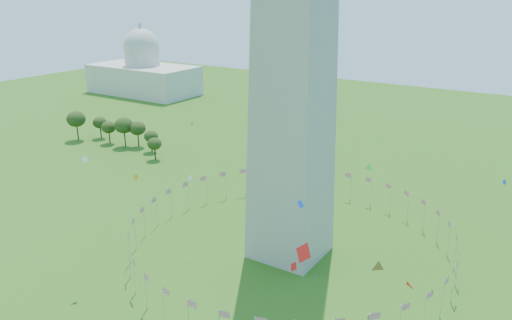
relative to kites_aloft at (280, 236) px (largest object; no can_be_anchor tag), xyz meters
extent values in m
cylinder|color=silver|center=(28.28, 25.64, -14.84)|extent=(0.24, 0.24, 9.00)
cylinder|color=silver|center=(27.67, 32.59, -14.84)|extent=(0.24, 0.24, 9.00)
cylinder|color=silver|center=(25.87, 39.32, -14.84)|extent=(0.24, 0.24, 9.00)
cylinder|color=silver|center=(22.92, 45.64, -14.84)|extent=(0.24, 0.24, 9.00)
cylinder|color=silver|center=(18.92, 51.35, -14.84)|extent=(0.24, 0.24, 9.00)
cylinder|color=silver|center=(13.99, 56.28, -14.84)|extent=(0.24, 0.24, 9.00)
cylinder|color=silver|center=(8.28, 60.28, -14.84)|extent=(0.24, 0.24, 9.00)
cylinder|color=silver|center=(1.96, 63.23, -14.84)|extent=(0.24, 0.24, 9.00)
cylinder|color=silver|center=(-4.77, 65.03, -14.84)|extent=(0.24, 0.24, 9.00)
cylinder|color=silver|center=(-11.72, 65.64, -14.84)|extent=(0.24, 0.24, 9.00)
cylinder|color=silver|center=(-18.66, 65.03, -14.84)|extent=(0.24, 0.24, 9.00)
cylinder|color=silver|center=(-25.40, 63.23, -14.84)|extent=(0.24, 0.24, 9.00)
cylinder|color=silver|center=(-31.72, 60.28, -14.84)|extent=(0.24, 0.24, 9.00)
cylinder|color=silver|center=(-37.43, 56.28, -14.84)|extent=(0.24, 0.24, 9.00)
cylinder|color=silver|center=(-42.36, 51.35, -14.84)|extent=(0.24, 0.24, 9.00)
cylinder|color=silver|center=(-46.36, 45.64, -14.84)|extent=(0.24, 0.24, 9.00)
cylinder|color=silver|center=(-49.31, 39.32, -14.84)|extent=(0.24, 0.24, 9.00)
cylinder|color=silver|center=(-51.11, 32.59, -14.84)|extent=(0.24, 0.24, 9.00)
cylinder|color=silver|center=(-51.72, 25.64, -14.84)|extent=(0.24, 0.24, 9.00)
cylinder|color=silver|center=(-51.11, 18.69, -14.84)|extent=(0.24, 0.24, 9.00)
cylinder|color=silver|center=(-49.31, 11.96, -14.84)|extent=(0.24, 0.24, 9.00)
cylinder|color=silver|center=(-46.36, 5.64, -14.84)|extent=(0.24, 0.24, 9.00)
cylinder|color=silver|center=(-42.36, -0.07, -14.84)|extent=(0.24, 0.24, 9.00)
cylinder|color=silver|center=(-37.43, -5.00, -14.84)|extent=(0.24, 0.24, 9.00)
cylinder|color=silver|center=(-31.72, -9.00, -14.84)|extent=(0.24, 0.24, 9.00)
cylinder|color=silver|center=(-25.40, -11.95, -14.84)|extent=(0.24, 0.24, 9.00)
cylinder|color=silver|center=(-18.66, -13.75, -14.84)|extent=(0.24, 0.24, 9.00)
cylinder|color=silver|center=(-11.72, -14.36, -14.84)|extent=(0.24, 0.24, 9.00)
cylinder|color=silver|center=(25.87, 11.96, -14.84)|extent=(0.24, 0.24, 9.00)
cylinder|color=silver|center=(27.67, 18.69, -14.84)|extent=(0.24, 0.24, 9.00)
imported|color=gray|center=(15.72, 9.47, -18.34)|extent=(0.82, 1.35, 2.01)
plane|color=red|center=(26.49, -5.53, 1.33)|extent=(1.47, 1.91, 2.00)
plane|color=red|center=(23.95, -37.56, 21.52)|extent=(1.80, 1.08, 2.09)
plane|color=white|center=(-45.01, -8.18, 9.58)|extent=(0.50, 1.85, 1.83)
plane|color=green|center=(-56.74, 42.34, 4.87)|extent=(0.31, 1.60, 1.62)
plane|color=white|center=(-34.09, 13.94, 0.39)|extent=(1.08, 0.90, 1.41)
plane|color=blue|center=(2.05, 4.25, 5.53)|extent=(1.64, 0.91, 1.62)
plane|color=blue|center=(34.38, 29.08, 8.79)|extent=(0.91, 0.71, 1.09)
plane|color=blue|center=(2.37, 12.01, -14.34)|extent=(1.38, 1.49, 1.72)
plane|color=red|center=(-2.17, 10.06, -12.62)|extent=(1.60, 1.28, 2.00)
plane|color=orange|center=(-72.60, 31.79, -13.19)|extent=(0.99, 1.48, 1.57)
plane|color=green|center=(14.25, 6.65, 14.76)|extent=(1.29, 0.71, 1.13)
plane|color=white|center=(19.89, -0.91, 0.05)|extent=(1.70, 1.42, 2.12)
ellipsoid|color=#314B19|center=(-140.93, 62.71, -12.90)|extent=(8.25, 8.25, 12.89)
ellipsoid|color=#314B19|center=(-134.57, 70.31, -14.51)|extent=(6.18, 6.18, 9.66)
ellipsoid|color=#314B19|center=(-124.82, 66.70, -14.46)|extent=(6.25, 6.25, 9.77)
ellipsoid|color=#314B19|center=(-115.74, 67.26, -13.08)|extent=(8.02, 8.02, 12.53)
ellipsoid|color=#314B19|center=(-110.60, 70.05, -13.87)|extent=(7.00, 7.00, 10.94)
ellipsoid|color=#314B19|center=(-100.72, 67.85, -14.86)|extent=(5.74, 5.74, 8.97)
ellipsoid|color=#314B19|center=(-92.53, 61.26, -14.94)|extent=(5.63, 5.63, 8.80)
camera|label=1|loc=(42.66, -74.95, 45.12)|focal=35.00mm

